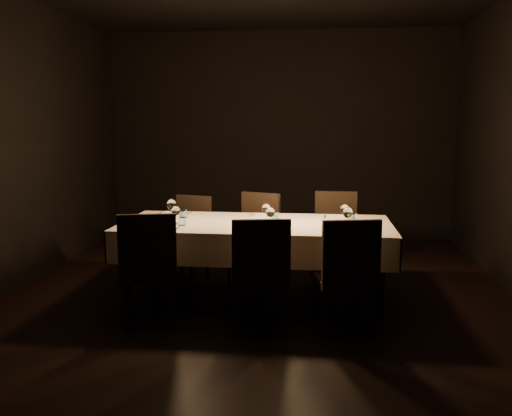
# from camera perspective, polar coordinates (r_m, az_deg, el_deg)

# --- Properties ---
(room) EXTENTS (5.01, 6.01, 3.01)m
(room) POSITION_cam_1_polar(r_m,az_deg,el_deg) (5.00, 0.00, 6.79)
(room) COLOR black
(room) RESTS_ON ground
(dining_table) EXTENTS (2.52, 1.12, 0.76)m
(dining_table) POSITION_cam_1_polar(r_m,az_deg,el_deg) (5.10, 0.00, -2.37)
(dining_table) COLOR black
(dining_table) RESTS_ON ground
(chair_near_left) EXTENTS (0.57, 0.57, 0.97)m
(chair_near_left) POSITION_cam_1_polar(r_m,az_deg,el_deg) (4.59, -11.21, -5.77)
(chair_near_left) COLOR black
(chair_near_left) RESTS_ON ground
(place_setting_near_left) EXTENTS (0.29, 0.39, 0.16)m
(place_setting_near_left) POSITION_cam_1_polar(r_m,az_deg,el_deg) (5.00, -8.65, -1.08)
(place_setting_near_left) COLOR silver
(place_setting_near_left) RESTS_ON dining_table
(chair_near_center) EXTENTS (0.53, 0.53, 0.95)m
(chair_near_center) POSITION_cam_1_polar(r_m,az_deg,el_deg) (4.36, 0.45, -6.50)
(chair_near_center) COLOR black
(chair_near_center) RESTS_ON ground
(place_setting_near_center) EXTENTS (0.30, 0.39, 0.17)m
(place_setting_near_center) POSITION_cam_1_polar(r_m,az_deg,el_deg) (4.84, 1.47, -1.28)
(place_setting_near_center) COLOR silver
(place_setting_near_center) RESTS_ON dining_table
(chair_near_right) EXTENTS (0.55, 0.55, 0.95)m
(chair_near_right) POSITION_cam_1_polar(r_m,az_deg,el_deg) (4.39, 9.54, -6.51)
(chair_near_right) COLOR black
(chair_near_right) RESTS_ON ground
(place_setting_near_right) EXTENTS (0.33, 0.41, 0.18)m
(place_setting_near_right) POSITION_cam_1_polar(r_m,az_deg,el_deg) (4.83, 9.74, -1.36)
(place_setting_near_right) COLOR silver
(place_setting_near_right) RESTS_ON dining_table
(chair_far_left) EXTENTS (0.54, 0.54, 0.89)m
(chair_far_left) POSITION_cam_1_polar(r_m,az_deg,el_deg) (6.02, -7.03, -2.54)
(chair_far_left) COLOR black
(chair_far_left) RESTS_ON ground
(place_setting_far_left) EXTENTS (0.36, 0.41, 0.19)m
(place_setting_far_left) POSITION_cam_1_polar(r_m,az_deg,el_deg) (5.44, -8.54, -0.15)
(place_setting_far_left) COLOR silver
(place_setting_far_left) RESTS_ON dining_table
(chair_far_center) EXTENTS (0.57, 0.57, 0.93)m
(chair_far_center) POSITION_cam_1_polar(r_m,az_deg,el_deg) (5.87, 0.02, -2.55)
(chair_far_center) COLOR black
(chair_far_center) RESTS_ON ground
(place_setting_far_center) EXTENTS (0.31, 0.39, 0.16)m
(place_setting_far_center) POSITION_cam_1_polar(r_m,az_deg,el_deg) (5.28, 1.23, -0.45)
(place_setting_far_center) COLOR silver
(place_setting_far_center) RESTS_ON dining_table
(chair_far_right) EXTENTS (0.47, 0.47, 0.95)m
(chair_far_right) POSITION_cam_1_polar(r_m,az_deg,el_deg) (5.94, 8.34, -2.46)
(chair_far_right) COLOR black
(chair_far_right) RESTS_ON ground
(place_setting_far_right) EXTENTS (0.31, 0.39, 0.17)m
(place_setting_far_right) POSITION_cam_1_polar(r_m,az_deg,el_deg) (5.26, 9.30, -0.57)
(place_setting_far_right) COLOR silver
(place_setting_far_right) RESTS_ON dining_table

